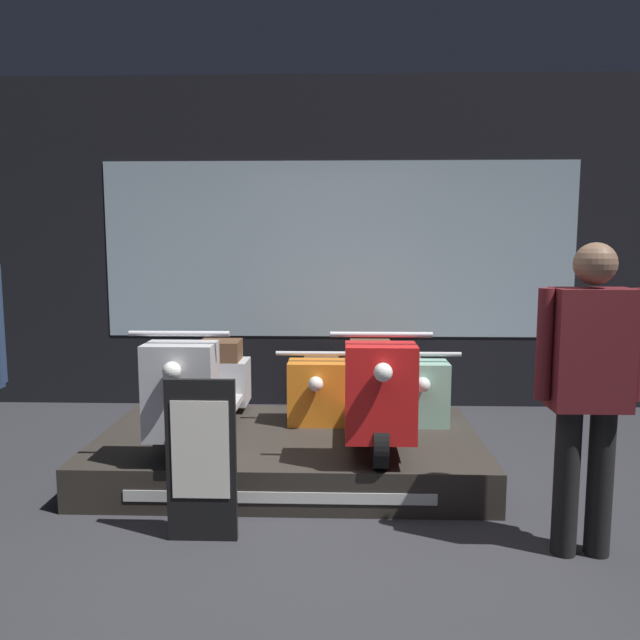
{
  "coord_description": "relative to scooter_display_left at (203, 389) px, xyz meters",
  "views": [
    {
      "loc": [
        0.01,
        -3.04,
        1.64
      ],
      "look_at": [
        -0.14,
        1.68,
        1.04
      ],
      "focal_mm": 35.0,
      "sensor_mm": 36.0,
      "label": 1
    }
  ],
  "objects": [
    {
      "name": "display_platform",
      "position": [
        0.6,
        0.02,
        -0.47
      ],
      "size": [
        2.67,
        1.51,
        0.28
      ],
      "color": "#2D2823",
      "rests_on": "ground_plane"
    },
    {
      "name": "scooter_display_right",
      "position": [
        1.2,
        0.0,
        0.0
      ],
      "size": [
        0.6,
        1.67,
        0.83
      ],
      "color": "black",
      "rests_on": "display_platform"
    },
    {
      "name": "shop_wall_back",
      "position": [
        0.94,
        1.89,
        0.99
      ],
      "size": [
        8.3,
        0.09,
        3.2
      ],
      "color": "black",
      "rests_on": "ground_plane"
    },
    {
      "name": "scooter_display_left",
      "position": [
        0.0,
        0.0,
        0.0
      ],
      "size": [
        0.6,
        1.67,
        0.83
      ],
      "color": "black",
      "rests_on": "display_platform"
    },
    {
      "name": "ground_plane",
      "position": [
        0.94,
        -1.22,
        -0.61
      ],
      "size": [
        30.0,
        30.0,
        0.0
      ],
      "primitive_type": "plane",
      "color": "#2D2D33"
    },
    {
      "name": "scooter_backrow_0",
      "position": [
        0.79,
        0.89,
        -0.28
      ],
      "size": [
        0.6,
        1.67,
        0.83
      ],
      "color": "black",
      "rests_on": "ground_plane"
    },
    {
      "name": "person_right_browsing",
      "position": [
        2.23,
        -1.11,
        0.34
      ],
      "size": [
        0.55,
        0.22,
        1.63
      ],
      "color": "black",
      "rests_on": "ground_plane"
    },
    {
      "name": "price_sign_board",
      "position": [
        0.21,
        -1.02,
        -0.15
      ],
      "size": [
        0.38,
        0.04,
        0.9
      ],
      "color": "black",
      "rests_on": "ground_plane"
    },
    {
      "name": "scooter_backrow_1",
      "position": [
        1.55,
        0.89,
        -0.28
      ],
      "size": [
        0.6,
        1.67,
        0.83
      ],
      "color": "black",
      "rests_on": "ground_plane"
    }
  ]
}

